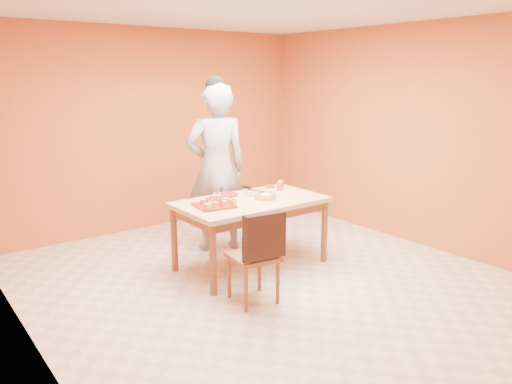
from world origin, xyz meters
TOP-DOWN VIEW (x-y plane):
  - floor at (0.00, 0.00)m, footprint 5.00×5.00m
  - ceiling at (0.00, 0.00)m, footprint 5.00×5.00m
  - wall_back at (0.00, 2.50)m, footprint 4.50×0.00m
  - wall_left at (-2.25, 0.00)m, footprint 0.00×5.00m
  - wall_right at (2.25, 0.00)m, footprint 0.00×5.00m
  - dining_table at (0.11, 0.44)m, footprint 1.60×0.90m
  - dining_chair at (-0.40, -0.30)m, footprint 0.47×0.53m
  - pastry_pile at (-0.36, 0.44)m, footprint 0.33×0.33m
  - person at (0.14, 1.17)m, footprint 0.84×0.69m
  - pastry_platter at (-0.36, 0.44)m, footprint 0.41×0.41m
  - red_dinner_plate at (0.00, 0.76)m, footprint 0.27×0.27m
  - white_cake_plate at (0.22, 0.33)m, footprint 0.32×0.32m
  - sponge_cake at (0.22, 0.33)m, footprint 0.29×0.29m
  - cake_server at (0.23, 0.51)m, footprint 0.10×0.25m
  - egg_ornament at (0.67, 0.62)m, footprint 0.10×0.09m
  - magenta_glass at (0.65, 0.60)m, footprint 0.08×0.08m
  - checker_tin at (0.65, 0.79)m, footprint 0.13×0.13m

SIDE VIEW (x-z plane):
  - floor at x=0.00m, z-range 0.00..0.00m
  - dining_chair at x=-0.40m, z-range 0.02..0.92m
  - dining_table at x=0.11m, z-range 0.29..1.05m
  - white_cake_plate at x=0.22m, z-range 0.76..0.77m
  - red_dinner_plate at x=0.00m, z-range 0.76..0.78m
  - pastry_platter at x=-0.36m, z-range 0.76..0.78m
  - checker_tin at x=0.65m, z-range 0.76..0.79m
  - sponge_cake at x=0.22m, z-range 0.77..0.83m
  - magenta_glass at x=0.65m, z-range 0.76..0.85m
  - egg_ornament at x=0.67m, z-range 0.76..0.88m
  - cake_server at x=0.23m, z-range 0.83..0.83m
  - pastry_pile at x=-0.36m, z-range 0.78..0.89m
  - person at x=0.14m, z-range 0.00..1.99m
  - wall_back at x=0.00m, z-range -0.90..3.60m
  - wall_left at x=-2.25m, z-range -1.15..3.85m
  - wall_right at x=2.25m, z-range -1.15..3.85m
  - ceiling at x=0.00m, z-range 2.70..2.70m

